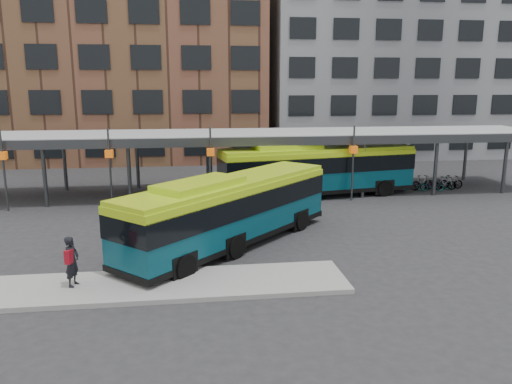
# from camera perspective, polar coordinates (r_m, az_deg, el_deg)

# --- Properties ---
(ground) EXTENTS (120.00, 120.00, 0.00)m
(ground) POSITION_cam_1_polar(r_m,az_deg,el_deg) (22.21, 3.81, -7.11)
(ground) COLOR #28282B
(ground) RESTS_ON ground
(boarding_island) EXTENTS (14.00, 3.00, 0.18)m
(boarding_island) POSITION_cam_1_polar(r_m,az_deg,el_deg) (19.03, -11.09, -10.42)
(boarding_island) COLOR gray
(boarding_island) RESTS_ON ground
(canopy) EXTENTS (40.00, 6.53, 4.80)m
(canopy) POSITION_cam_1_polar(r_m,az_deg,el_deg) (33.84, -0.44, 6.41)
(canopy) COLOR #999B9E
(canopy) RESTS_ON ground
(building_brick) EXTENTS (26.00, 14.00, 22.00)m
(building_brick) POSITION_cam_1_polar(r_m,az_deg,el_deg) (52.99, -14.31, 15.83)
(building_brick) COLOR brown
(building_brick) RESTS_ON ground
(building_grey) EXTENTS (24.00, 14.00, 20.00)m
(building_grey) POSITION_cam_1_polar(r_m,az_deg,el_deg) (56.34, 13.99, 14.60)
(building_grey) COLOR slate
(building_grey) RESTS_ON ground
(bus_front) EXTENTS (10.44, 10.61, 3.39)m
(bus_front) POSITION_cam_1_polar(r_m,az_deg,el_deg) (22.81, -2.96, -1.95)
(bus_front) COLOR #073E4D
(bus_front) RESTS_ON ground
(bus_rear) EXTENTS (13.30, 4.94, 3.59)m
(bus_rear) POSITION_cam_1_polar(r_m,az_deg,el_deg) (33.22, 6.96, 2.66)
(bus_rear) COLOR #073E4D
(bus_rear) RESTS_ON ground
(pedestrian) EXTENTS (0.61, 0.77, 1.86)m
(pedestrian) POSITION_cam_1_polar(r_m,az_deg,el_deg) (19.26, -20.29, -7.42)
(pedestrian) COLOR black
(pedestrian) RESTS_ON boarding_island
(bike_rack) EXTENTS (4.76, 1.57, 1.06)m
(bike_rack) POSITION_cam_1_polar(r_m,az_deg,el_deg) (37.39, 19.57, 0.94)
(bike_rack) COLOR slate
(bike_rack) RESTS_ON ground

